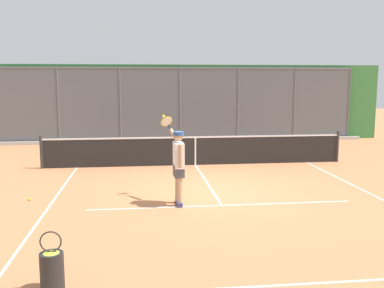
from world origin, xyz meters
name	(u,v)px	position (x,y,z in m)	size (l,w,h in m)	color
ground_plane	(213,192)	(0.00, 0.00, 0.00)	(60.00, 60.00, 0.00)	#C67A4C
court_line_markings	(225,209)	(0.00, 1.54, 0.00)	(7.79, 8.71, 0.01)	white
fence_backdrop	(179,103)	(0.00, -9.69, 1.74)	(19.10, 1.37, 3.50)	#565B60
tennis_net	(195,150)	(0.00, -3.55, 0.49)	(10.01, 0.09, 1.07)	#2D2D2D
tennis_player	(178,162)	(0.97, 1.01, 0.99)	(0.51, 1.39, 1.97)	navy
tennis_ball_by_sideline	(30,199)	(4.43, 0.28, 0.03)	(0.07, 0.07, 0.07)	#CCDB33
ball_basket	(52,269)	(3.02, 4.88, 0.30)	(0.32, 0.32, 0.83)	black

